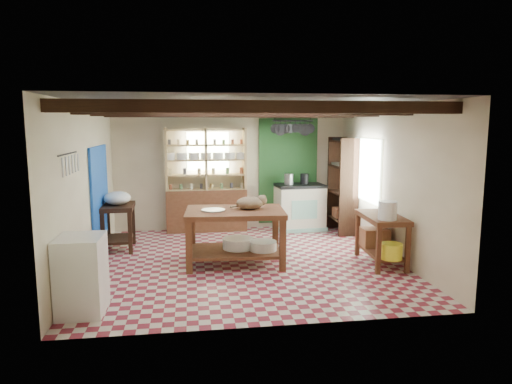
{
  "coord_description": "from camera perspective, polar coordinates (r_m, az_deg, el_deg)",
  "views": [
    {
      "loc": [
        -0.9,
        -7.33,
        2.28
      ],
      "look_at": [
        0.22,
        0.3,
        1.13
      ],
      "focal_mm": 32.0,
      "sensor_mm": 36.0,
      "label": 1
    }
  ],
  "objects": [
    {
      "name": "tall_rack",
      "position": [
        9.75,
        10.77,
        0.83
      ],
      "size": [
        0.4,
        0.86,
        2.0
      ],
      "primitive_type": "cube",
      "color": "black",
      "rests_on": "floor"
    },
    {
      "name": "enamel_bowl",
      "position": [
        8.59,
        -16.94,
        -0.73
      ],
      "size": [
        0.49,
        0.49,
        0.24
      ],
      "primitive_type": "ellipsoid",
      "rotation": [
        0.0,
        0.0,
        0.04
      ],
      "color": "white",
      "rests_on": "prep_table"
    },
    {
      "name": "kettle_left",
      "position": [
        9.76,
        4.12,
        1.61
      ],
      "size": [
        0.21,
        0.21,
        0.23
      ],
      "primitive_type": "cylinder",
      "rotation": [
        0.0,
        0.0,
        0.06
      ],
      "color": "#A0A0A7",
      "rests_on": "stove"
    },
    {
      "name": "stove",
      "position": [
        9.92,
        5.48,
        -1.86
      ],
      "size": [
        1.06,
        0.75,
        0.99
      ],
      "primitive_type": "cube",
      "rotation": [
        0.0,
        0.0,
        0.06
      ],
      "color": "white",
      "rests_on": "floor"
    },
    {
      "name": "wall_right",
      "position": [
        8.14,
        16.43,
        1.25
      ],
      "size": [
        0.04,
        5.0,
        2.6
      ],
      "primitive_type": "cube",
      "color": "beige",
      "rests_on": "floor"
    },
    {
      "name": "right_counter",
      "position": [
        7.77,
        15.38,
        -5.74
      ],
      "size": [
        0.63,
        1.17,
        0.82
      ],
      "primitive_type": "cube",
      "rotation": [
        0.0,
        0.0,
        -0.06
      ],
      "color": "brown",
      "rests_on": "floor"
    },
    {
      "name": "blue_wall_patch",
      "position": [
        8.46,
        -18.96,
        0.04
      ],
      "size": [
        0.04,
        1.4,
        1.6
      ],
      "primitive_type": "cube",
      "color": "blue",
      "rests_on": "wall_left"
    },
    {
      "name": "basin_small",
      "position": [
        7.47,
        0.88,
        -6.73
      ],
      "size": [
        0.47,
        0.47,
        0.15
      ],
      "primitive_type": "cylinder",
      "rotation": [
        0.0,
        0.0,
        -0.06
      ],
      "color": "white",
      "rests_on": "work_table"
    },
    {
      "name": "wall_front",
      "position": [
        5.01,
        2.19,
        -2.77
      ],
      "size": [
        5.0,
        0.04,
        2.6
      ],
      "primitive_type": "cube",
      "color": "beige",
      "rests_on": "floor"
    },
    {
      "name": "floor",
      "position": [
        7.73,
        -1.3,
        -8.72
      ],
      "size": [
        5.0,
        5.0,
        0.02
      ],
      "primitive_type": "cube",
      "color": "maroon",
      "rests_on": "ground"
    },
    {
      "name": "prep_table",
      "position": [
        8.69,
        -16.79,
        -4.22
      ],
      "size": [
        0.6,
        0.85,
        0.83
      ],
      "primitive_type": "cube",
      "rotation": [
        0.0,
        0.0,
        0.04
      ],
      "color": "black",
      "rests_on": "floor"
    },
    {
      "name": "basin_large",
      "position": [
        7.59,
        -2.25,
        -6.41
      ],
      "size": [
        0.54,
        0.54,
        0.18
      ],
      "primitive_type": "cylinder",
      "rotation": [
        0.0,
        0.0,
        -0.06
      ],
      "color": "white",
      "rests_on": "work_table"
    },
    {
      "name": "shelving_unit",
      "position": [
        9.71,
        -6.22,
        1.49
      ],
      "size": [
        1.7,
        0.34,
        2.2
      ],
      "primitive_type": "cube",
      "color": "tan",
      "rests_on": "floor"
    },
    {
      "name": "green_wall_patch",
      "position": [
        10.08,
        4.01,
        2.64
      ],
      "size": [
        1.3,
        0.04,
        2.3
      ],
      "primitive_type": "cube",
      "color": "#205022",
      "rests_on": "wall_back"
    },
    {
      "name": "window_back",
      "position": [
        9.83,
        -6.03,
        5.09
      ],
      "size": [
        0.9,
        0.02,
        0.8
      ],
      "primitive_type": "cube",
      "color": "silver",
      "rests_on": "wall_back"
    },
    {
      "name": "window_right",
      "position": [
        9.03,
        13.69,
        2.69
      ],
      "size": [
        0.02,
        1.3,
        1.2
      ],
      "primitive_type": "cube",
      "color": "silver",
      "rests_on": "wall_right"
    },
    {
      "name": "white_cabinet",
      "position": [
        5.98,
        -20.97,
        -9.64
      ],
      "size": [
        0.54,
        0.64,
        0.95
      ],
      "primitive_type": "cube",
      "rotation": [
        0.0,
        0.0,
        -0.02
      ],
      "color": "white",
      "rests_on": "floor"
    },
    {
      "name": "ceiling",
      "position": [
        7.39,
        -1.36,
        11.0
      ],
      "size": [
        5.0,
        5.0,
        0.02
      ],
      "primitive_type": "cube",
      "color": "#46464B",
      "rests_on": "wall_back"
    },
    {
      "name": "yellow_tub",
      "position": [
        7.38,
        16.57,
        -7.1
      ],
      "size": [
        0.35,
        0.35,
        0.24
      ],
      "primitive_type": "cylinder",
      "rotation": [
        0.0,
        0.0,
        -0.06
      ],
      "color": "#FFF22A",
      "rests_on": "right_counter"
    },
    {
      "name": "utensil_rail",
      "position": [
        6.34,
        -22.42,
        3.35
      ],
      "size": [
        0.06,
        0.9,
        0.28
      ],
      "primitive_type": "cube",
      "color": "black",
      "rests_on": "wall_left"
    },
    {
      "name": "kettle_right",
      "position": [
        9.86,
        6.08,
        1.64
      ],
      "size": [
        0.19,
        0.19,
        0.22
      ],
      "primitive_type": "cylinder",
      "rotation": [
        0.0,
        0.0,
        0.06
      ],
      "color": "black",
      "rests_on": "stove"
    },
    {
      "name": "ceiling_beams",
      "position": [
        7.38,
        -1.36,
        10.07
      ],
      "size": [
        5.0,
        3.8,
        0.15
      ],
      "primitive_type": "cube",
      "color": "black",
      "rests_on": "ceiling"
    },
    {
      "name": "wall_left",
      "position": [
        7.56,
        -20.48,
        0.53
      ],
      "size": [
        0.04,
        5.0,
        2.6
      ],
      "primitive_type": "cube",
      "color": "beige",
      "rests_on": "floor"
    },
    {
      "name": "wall_back",
      "position": [
        9.92,
        -3.1,
        2.84
      ],
      "size": [
        5.0,
        0.04,
        2.6
      ],
      "primitive_type": "cube",
      "color": "beige",
      "rests_on": "floor"
    },
    {
      "name": "work_table",
      "position": [
        7.51,
        -2.62,
        -5.61
      ],
      "size": [
        1.65,
        1.15,
        0.9
      ],
      "primitive_type": "cube",
      "rotation": [
        0.0,
        0.0,
        -0.06
      ],
      "color": "brown",
      "rests_on": "floor"
    },
    {
      "name": "wicker_basket",
      "position": [
        8.05,
        14.62,
        -5.49
      ],
      "size": [
        0.46,
        0.38,
        0.31
      ],
      "primitive_type": "cube",
      "rotation": [
        0.0,
        0.0,
        -0.06
      ],
      "color": "#915B3A",
      "rests_on": "right_counter"
    },
    {
      "name": "white_bucket",
      "position": [
        7.31,
        16.13,
        -2.23
      ],
      "size": [
        0.3,
        0.3,
        0.28
      ],
      "primitive_type": "cylinder",
      "rotation": [
        0.0,
        0.0,
        -0.06
      ],
      "color": "white",
      "rests_on": "right_counter"
    },
    {
      "name": "steel_tray",
      "position": [
        7.35,
        -5.36,
        -2.27
      ],
      "size": [
        0.4,
        0.4,
        0.02
      ],
      "primitive_type": "cylinder",
      "rotation": [
        0.0,
        0.0,
        -0.06
      ],
      "color": "#A0A0A7",
      "rests_on": "work_table"
    },
    {
      "name": "cat",
      "position": [
        7.45,
        -0.75,
        -1.37
      ],
      "size": [
        0.49,
        0.39,
        0.2
      ],
      "primitive_type": "ellipsoid",
      "rotation": [
        0.0,
        0.0,
        0.11
      ],
      "color": "#9B7C5A",
      "rests_on": "work_table"
    },
    {
      "name": "pot_rack",
      "position": [
        9.62,
        4.61,
        7.9
      ],
      "size": [
        0.86,
        0.12,
        0.36
      ],
      "primitive_type": "cube",
      "color": "black",
      "rests_on": "ceiling"
    }
  ]
}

